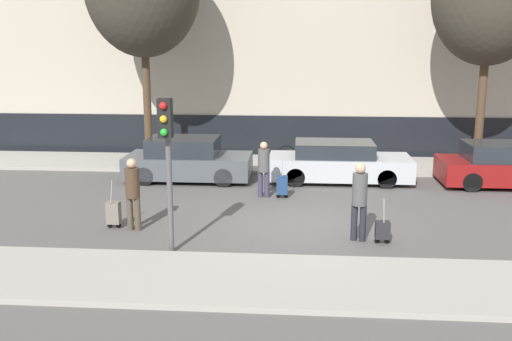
{
  "coord_description": "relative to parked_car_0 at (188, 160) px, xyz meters",
  "views": [
    {
      "loc": [
        -0.08,
        -13.74,
        4.38
      ],
      "look_at": [
        -1.3,
        1.8,
        0.95
      ],
      "focal_mm": 40.0,
      "sensor_mm": 36.0,
      "label": 1
    }
  ],
  "objects": [
    {
      "name": "trolley_right",
      "position": [
        5.59,
        -5.82,
        -0.35
      ],
      "size": [
        0.34,
        0.29,
        1.06
      ],
      "color": "#262628",
      "rests_on": "ground_plane"
    },
    {
      "name": "parked_car_2",
      "position": [
        10.19,
        -0.03,
        -0.02
      ],
      "size": [
        4.09,
        1.89,
        1.37
      ],
      "color": "maroon",
      "rests_on": "ground_plane"
    },
    {
      "name": "parked_car_0",
      "position": [
        0.0,
        0.0,
        0.0
      ],
      "size": [
        4.09,
        1.91,
        1.42
      ],
      "color": "#4C5156",
      "rests_on": "ground_plane"
    },
    {
      "name": "traffic_light",
      "position": [
        0.97,
        -6.86,
        1.73
      ],
      "size": [
        0.28,
        0.47,
        3.34
      ],
      "color": "#515154",
      "rests_on": "ground_plane"
    },
    {
      "name": "sidewalk_far",
      "position": [
        3.78,
        2.51,
        -0.6
      ],
      "size": [
        28.0,
        3.0,
        0.12
      ],
      "color": "#A39E93",
      "rests_on": "ground_plane"
    },
    {
      "name": "trolley_center",
      "position": [
        3.2,
        -2.08,
        -0.27
      ],
      "size": [
        0.34,
        0.29,
        1.2
      ],
      "color": "navy",
      "rests_on": "ground_plane"
    },
    {
      "name": "pedestrian_left",
      "position": [
        -0.27,
        -5.32,
        0.35
      ],
      "size": [
        0.35,
        0.34,
        1.77
      ],
      "rotation": [
        0.0,
        0.0,
        -0.2
      ],
      "color": "#4C4233",
      "rests_on": "ground_plane"
    },
    {
      "name": "sidewalk_near",
      "position": [
        3.78,
        -8.24,
        -0.6
      ],
      "size": [
        28.0,
        2.5,
        0.12
      ],
      "color": "#A39E93",
      "rests_on": "ground_plane"
    },
    {
      "name": "pedestrian_center",
      "position": [
        2.66,
        -2.01,
        0.27
      ],
      "size": [
        0.35,
        0.34,
        1.65
      ],
      "rotation": [
        0.0,
        0.0,
        3.01
      ],
      "color": "#383347",
      "rests_on": "ground_plane"
    },
    {
      "name": "parked_bicycle",
      "position": [
        3.75,
        2.19,
        -0.17
      ],
      "size": [
        1.77,
        0.06,
        0.96
      ],
      "color": "black",
      "rests_on": "sidewalk_far"
    },
    {
      "name": "pedestrian_right",
      "position": [
        5.07,
        -5.66,
        0.38
      ],
      "size": [
        0.34,
        0.34,
        1.82
      ],
      "rotation": [
        0.0,
        0.0,
        2.84
      ],
      "color": "#23232D",
      "rests_on": "ground_plane"
    },
    {
      "name": "parked_car_1",
      "position": [
        4.96,
        0.17,
        -0.03
      ],
      "size": [
        4.59,
        1.85,
        1.32
      ],
      "color": "#B7BABF",
      "rests_on": "ground_plane"
    },
    {
      "name": "trolley_left",
      "position": [
        -0.8,
        -5.21,
        -0.27
      ],
      "size": [
        0.34,
        0.29,
        1.21
      ],
      "color": "slate",
      "rests_on": "ground_plane"
    },
    {
      "name": "ground_plane",
      "position": [
        3.78,
        -4.49,
        -0.66
      ],
      "size": [
        80.0,
        80.0,
        0.0
      ],
      "primitive_type": "plane",
      "color": "#565451"
    }
  ]
}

